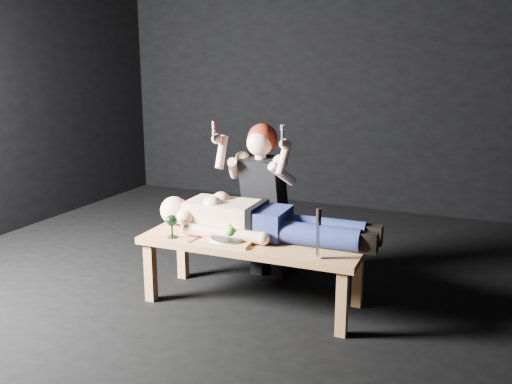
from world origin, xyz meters
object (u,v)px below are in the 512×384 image
(lying_man, at_px, (264,217))
(serving_tray, at_px, (227,241))
(kneeling_woman, at_px, (268,200))
(carving_knife, at_px, (318,234))
(goblet, at_px, (172,226))
(table, at_px, (253,271))

(lying_man, relative_size, serving_tray, 4.24)
(kneeling_woman, xyz_separation_m, serving_tray, (-0.03, -0.60, -0.13))
(lying_man, distance_m, serving_tray, 0.29)
(serving_tray, xyz_separation_m, carving_knife, (0.61, -0.05, 0.14))
(kneeling_woman, distance_m, goblet, 0.77)
(goblet, distance_m, carving_knife, 0.99)
(lying_man, distance_m, kneeling_woman, 0.40)
(table, bearing_deg, serving_tray, -133.87)
(kneeling_woman, relative_size, carving_knife, 3.94)
(goblet, height_order, carving_knife, carving_knife)
(kneeling_woman, bearing_deg, lying_man, -66.48)
(lying_man, bearing_deg, kneeling_woman, 107.22)
(serving_tray, relative_size, carving_knife, 1.08)
(lying_man, height_order, serving_tray, lying_man)
(lying_man, bearing_deg, table, -115.72)
(carving_knife, bearing_deg, table, 158.52)
(table, xyz_separation_m, lying_man, (0.04, 0.09, 0.35))
(lying_man, xyz_separation_m, goblet, (-0.53, -0.28, -0.05))
(table, height_order, lying_man, lying_man)
(serving_tray, bearing_deg, table, 47.71)
(goblet, bearing_deg, lying_man, 27.82)
(table, relative_size, lying_man, 1.05)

